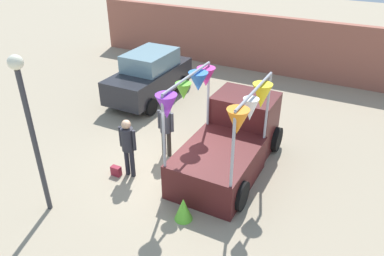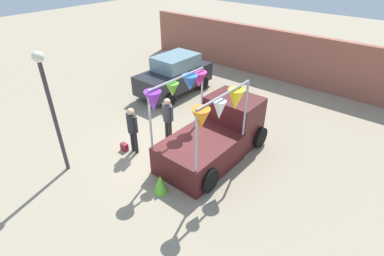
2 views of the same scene
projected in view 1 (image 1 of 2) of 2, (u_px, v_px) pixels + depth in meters
name	position (u px, v px, depth m)	size (l,w,h in m)	color
ground_plane	(168.00, 170.00, 10.75)	(60.00, 60.00, 0.00)	gray
vendor_truck	(231.00, 137.00, 10.63)	(2.44, 4.11, 2.94)	#4C1919
parked_car	(150.00, 76.00, 14.70)	(1.88, 4.00, 1.88)	#26262B
person_customer	(128.00, 143.00, 10.05)	(0.53, 0.34, 1.74)	black
person_vendor	(166.00, 125.00, 10.95)	(0.53, 0.34, 1.72)	#2D2823
handbag	(116.00, 171.00, 10.49)	(0.28, 0.16, 0.28)	maroon
street_lamp	(28.00, 116.00, 8.10)	(0.32, 0.32, 3.96)	#333338
brick_boundary_wall	(268.00, 45.00, 17.14)	(18.00, 0.36, 2.60)	#9E5947
folded_kite_bundle_lime	(183.00, 209.00, 8.87)	(0.44, 0.44, 0.60)	#66CC33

